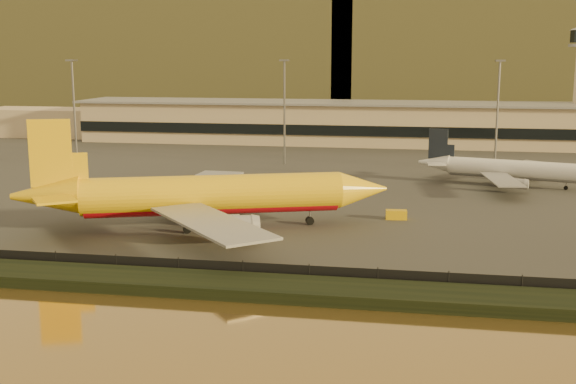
# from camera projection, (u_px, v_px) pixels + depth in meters

# --- Properties ---
(ground) EXTENTS (900.00, 900.00, 0.00)m
(ground) POSITION_uv_depth(u_px,v_px,m) (251.00, 252.00, 99.08)
(ground) COLOR black
(ground) RESTS_ON ground
(embankment) EXTENTS (320.00, 7.00, 1.40)m
(embankment) POSITION_uv_depth(u_px,v_px,m) (218.00, 285.00, 82.51)
(embankment) COLOR black
(embankment) RESTS_ON ground
(tarmac) EXTENTS (320.00, 220.00, 0.20)m
(tarmac) POSITION_uv_depth(u_px,v_px,m) (332.00, 157.00, 190.94)
(tarmac) COLOR #2D2D2D
(tarmac) RESTS_ON ground
(perimeter_fence) EXTENTS (300.00, 0.05, 2.20)m
(perimeter_fence) POSITION_uv_depth(u_px,v_px,m) (227.00, 270.00, 86.27)
(perimeter_fence) COLOR black
(perimeter_fence) RESTS_ON tarmac
(terminal_building) EXTENTS (202.00, 25.00, 12.60)m
(terminal_building) POSITION_uv_depth(u_px,v_px,m) (297.00, 122.00, 221.85)
(terminal_building) COLOR tan
(terminal_building) RESTS_ON tarmac
(apron_light_masts) EXTENTS (152.20, 12.20, 25.40)m
(apron_light_masts) POSITION_uv_depth(u_px,v_px,m) (387.00, 103.00, 166.10)
(apron_light_masts) COLOR slate
(apron_light_masts) RESTS_ON tarmac
(distant_hills) EXTENTS (470.00, 160.00, 70.00)m
(distant_hills) POSITION_uv_depth(u_px,v_px,m) (346.00, 47.00, 425.64)
(distant_hills) COLOR brown
(distant_hills) RESTS_ON ground
(dhl_cargo_jet) EXTENTS (56.17, 53.44, 17.23)m
(dhl_cargo_jet) POSITION_uv_depth(u_px,v_px,m) (206.00, 196.00, 110.87)
(dhl_cargo_jet) COLOR #DFAC0B
(dhl_cargo_jet) RESTS_ON tarmac
(white_narrowbody_jet) EXTENTS (37.98, 36.29, 11.06)m
(white_narrowbody_jet) POSITION_uv_depth(u_px,v_px,m) (511.00, 170.00, 147.74)
(white_narrowbody_jet) COLOR silver
(white_narrowbody_jet) RESTS_ON tarmac
(gse_vehicle_yellow) EXTENTS (3.52, 1.81, 1.53)m
(gse_vehicle_yellow) POSITION_uv_depth(u_px,v_px,m) (396.00, 215.00, 117.82)
(gse_vehicle_yellow) COLOR #DFAC0B
(gse_vehicle_yellow) RESTS_ON tarmac
(gse_vehicle_white) EXTENTS (4.20, 2.19, 1.82)m
(gse_vehicle_white) POSITION_uv_depth(u_px,v_px,m) (194.00, 193.00, 135.39)
(gse_vehicle_white) COLOR silver
(gse_vehicle_white) RESTS_ON tarmac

